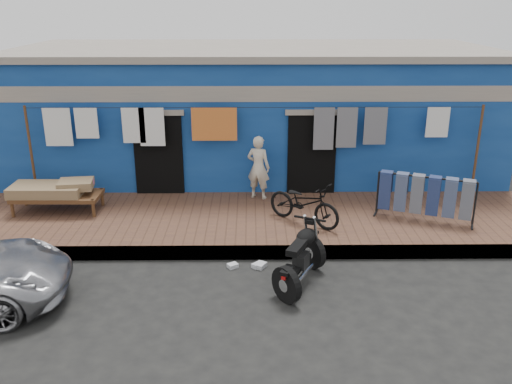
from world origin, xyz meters
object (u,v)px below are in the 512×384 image
motorcycle (300,256)px  charpoy (58,197)px  jeans_rack (425,197)px  seated_person (258,167)px  bicycle (304,198)px

motorcycle → charpoy: motorcycle is taller
motorcycle → jeans_rack: 3.51m
seated_person → motorcycle: size_ratio=0.86×
charpoy → jeans_rack: jeans_rack is taller
charpoy → jeans_rack: 7.67m
bicycle → seated_person: bearing=70.5°
seated_person → charpoy: bearing=31.5°
jeans_rack → charpoy: bearing=176.0°
motorcycle → charpoy: (-4.92, 2.73, 0.05)m
motorcycle → charpoy: size_ratio=0.88×
motorcycle → charpoy: 5.63m
seated_person → jeans_rack: seated_person is taller
bicycle → jeans_rack: bicycle is taller
seated_person → motorcycle: bearing=121.6°
motorcycle → jeans_rack: size_ratio=0.84×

